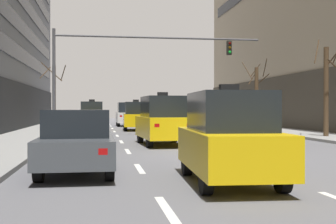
# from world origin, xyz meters

# --- Properties ---
(ground_plane) EXTENTS (120.00, 120.00, 0.00)m
(ground_plane) POSITION_xyz_m (0.00, 0.00, 0.00)
(ground_plane) COLOR slate
(lane_stripe_l1_s2) EXTENTS (0.16, 2.00, 0.01)m
(lane_stripe_l1_s2) POSITION_xyz_m (-3.23, -8.00, 0.00)
(lane_stripe_l1_s2) COLOR silver
(lane_stripe_l1_s2) RESTS_ON ground
(lane_stripe_l1_s3) EXTENTS (0.16, 2.00, 0.01)m
(lane_stripe_l1_s3) POSITION_xyz_m (-3.23, -3.00, 0.00)
(lane_stripe_l1_s3) COLOR silver
(lane_stripe_l1_s3) RESTS_ON ground
(lane_stripe_l1_s4) EXTENTS (0.16, 2.00, 0.01)m
(lane_stripe_l1_s4) POSITION_xyz_m (-3.23, 2.00, 0.00)
(lane_stripe_l1_s4) COLOR silver
(lane_stripe_l1_s4) RESTS_ON ground
(lane_stripe_l1_s5) EXTENTS (0.16, 2.00, 0.01)m
(lane_stripe_l1_s5) POSITION_xyz_m (-3.23, 7.00, 0.00)
(lane_stripe_l1_s5) COLOR silver
(lane_stripe_l1_s5) RESTS_ON ground
(lane_stripe_l1_s6) EXTENTS (0.16, 2.00, 0.01)m
(lane_stripe_l1_s6) POSITION_xyz_m (-3.23, 12.00, 0.00)
(lane_stripe_l1_s6) COLOR silver
(lane_stripe_l1_s6) RESTS_ON ground
(lane_stripe_l1_s7) EXTENTS (0.16, 2.00, 0.01)m
(lane_stripe_l1_s7) POSITION_xyz_m (-3.23, 17.00, 0.00)
(lane_stripe_l1_s7) COLOR silver
(lane_stripe_l1_s7) RESTS_ON ground
(lane_stripe_l1_s8) EXTENTS (0.16, 2.00, 0.01)m
(lane_stripe_l1_s8) POSITION_xyz_m (-3.23, 22.00, 0.00)
(lane_stripe_l1_s8) COLOR silver
(lane_stripe_l1_s8) RESTS_ON ground
(lane_stripe_l1_s9) EXTENTS (0.16, 2.00, 0.01)m
(lane_stripe_l1_s9) POSITION_xyz_m (-3.23, 27.00, 0.00)
(lane_stripe_l1_s9) COLOR silver
(lane_stripe_l1_s9) RESTS_ON ground
(lane_stripe_l1_s10) EXTENTS (0.16, 2.00, 0.01)m
(lane_stripe_l1_s10) POSITION_xyz_m (-3.23, 32.00, 0.00)
(lane_stripe_l1_s10) COLOR silver
(lane_stripe_l1_s10) RESTS_ON ground
(lane_stripe_l2_s3) EXTENTS (0.16, 2.00, 0.01)m
(lane_stripe_l2_s3) POSITION_xyz_m (0.00, -3.00, 0.00)
(lane_stripe_l2_s3) COLOR silver
(lane_stripe_l2_s3) RESTS_ON ground
(lane_stripe_l2_s4) EXTENTS (0.16, 2.00, 0.01)m
(lane_stripe_l2_s4) POSITION_xyz_m (0.00, 2.00, 0.00)
(lane_stripe_l2_s4) COLOR silver
(lane_stripe_l2_s4) RESTS_ON ground
(lane_stripe_l2_s5) EXTENTS (0.16, 2.00, 0.01)m
(lane_stripe_l2_s5) POSITION_xyz_m (0.00, 7.00, 0.00)
(lane_stripe_l2_s5) COLOR silver
(lane_stripe_l2_s5) RESTS_ON ground
(lane_stripe_l2_s6) EXTENTS (0.16, 2.00, 0.01)m
(lane_stripe_l2_s6) POSITION_xyz_m (0.00, 12.00, 0.00)
(lane_stripe_l2_s6) COLOR silver
(lane_stripe_l2_s6) RESTS_ON ground
(lane_stripe_l2_s7) EXTENTS (0.16, 2.00, 0.01)m
(lane_stripe_l2_s7) POSITION_xyz_m (0.00, 17.00, 0.00)
(lane_stripe_l2_s7) COLOR silver
(lane_stripe_l2_s7) RESTS_ON ground
(lane_stripe_l2_s8) EXTENTS (0.16, 2.00, 0.01)m
(lane_stripe_l2_s8) POSITION_xyz_m (0.00, 22.00, 0.00)
(lane_stripe_l2_s8) COLOR silver
(lane_stripe_l2_s8) RESTS_ON ground
(lane_stripe_l2_s9) EXTENTS (0.16, 2.00, 0.01)m
(lane_stripe_l2_s9) POSITION_xyz_m (0.00, 27.00, 0.00)
(lane_stripe_l2_s9) COLOR silver
(lane_stripe_l2_s9) RESTS_ON ground
(lane_stripe_l2_s10) EXTENTS (0.16, 2.00, 0.01)m
(lane_stripe_l2_s10) POSITION_xyz_m (0.00, 32.00, 0.00)
(lane_stripe_l2_s10) COLOR silver
(lane_stripe_l2_s10) RESTS_ON ground
(lane_stripe_l3_s4) EXTENTS (0.16, 2.00, 0.01)m
(lane_stripe_l3_s4) POSITION_xyz_m (3.23, 2.00, 0.00)
(lane_stripe_l3_s4) COLOR silver
(lane_stripe_l3_s4) RESTS_ON ground
(lane_stripe_l3_s5) EXTENTS (0.16, 2.00, 0.01)m
(lane_stripe_l3_s5) POSITION_xyz_m (3.23, 7.00, 0.00)
(lane_stripe_l3_s5) COLOR silver
(lane_stripe_l3_s5) RESTS_ON ground
(lane_stripe_l3_s6) EXTENTS (0.16, 2.00, 0.01)m
(lane_stripe_l3_s6) POSITION_xyz_m (3.23, 12.00, 0.00)
(lane_stripe_l3_s6) COLOR silver
(lane_stripe_l3_s6) RESTS_ON ground
(lane_stripe_l3_s7) EXTENTS (0.16, 2.00, 0.01)m
(lane_stripe_l3_s7) POSITION_xyz_m (3.23, 17.00, 0.00)
(lane_stripe_l3_s7) COLOR silver
(lane_stripe_l3_s7) RESTS_ON ground
(lane_stripe_l3_s8) EXTENTS (0.16, 2.00, 0.01)m
(lane_stripe_l3_s8) POSITION_xyz_m (3.23, 22.00, 0.00)
(lane_stripe_l3_s8) COLOR silver
(lane_stripe_l3_s8) RESTS_ON ground
(lane_stripe_l3_s9) EXTENTS (0.16, 2.00, 0.01)m
(lane_stripe_l3_s9) POSITION_xyz_m (3.23, 27.00, 0.00)
(lane_stripe_l3_s9) COLOR silver
(lane_stripe_l3_s9) RESTS_ON ground
(lane_stripe_l3_s10) EXTENTS (0.16, 2.00, 0.01)m
(lane_stripe_l3_s10) POSITION_xyz_m (3.23, 32.00, 0.00)
(lane_stripe_l3_s10) COLOR silver
(lane_stripe_l3_s10) RESTS_ON ground
(taxi_driving_0) EXTENTS (1.94, 4.23, 2.18)m
(taxi_driving_0) POSITION_xyz_m (-1.48, -5.69, 1.00)
(taxi_driving_0) COLOR black
(taxi_driving_0) RESTS_ON ground
(car_driving_1) EXTENTS (1.81, 4.31, 1.61)m
(car_driving_1) POSITION_xyz_m (-4.87, -3.69, 0.80)
(car_driving_1) COLOR black
(car_driving_1) RESTS_ON ground
(taxi_driving_2) EXTENTS (2.07, 4.68, 1.92)m
(taxi_driving_2) POSITION_xyz_m (1.48, 6.00, 0.86)
(taxi_driving_2) COLOR black
(taxi_driving_2) RESTS_ON ground
(taxi_driving_3) EXTENTS (2.11, 4.61, 2.38)m
(taxi_driving_3) POSITION_xyz_m (-1.48, 4.84, 1.09)
(taxi_driving_3) COLOR black
(taxi_driving_3) RESTS_ON ground
(taxi_driving_4) EXTENTS (1.88, 4.47, 2.34)m
(taxi_driving_4) POSITION_xyz_m (-4.86, 20.52, 1.08)
(taxi_driving_4) COLOR black
(taxi_driving_4) RESTS_ON ground
(car_driving_5) EXTENTS (1.89, 4.51, 2.18)m
(car_driving_5) POSITION_xyz_m (-1.75, 26.68, 1.09)
(car_driving_5) COLOR black
(car_driving_5) RESTS_ON ground
(taxi_driving_6) EXTENTS (1.99, 4.43, 2.29)m
(taxi_driving_6) POSITION_xyz_m (-1.58, 18.41, 1.05)
(taxi_driving_6) COLOR black
(taxi_driving_6) RESTS_ON ground
(traffic_signal_0) EXTENTS (12.27, 0.35, 6.07)m
(traffic_signal_0) POSITION_xyz_m (-2.78, 11.23, 4.57)
(traffic_signal_0) COLOR #4C4C51
(traffic_signal_0) RESTS_ON sidewalk_left
(street_tree_0) EXTENTS (1.63, 1.68, 5.37)m
(street_tree_0) POSITION_xyz_m (7.91, 7.63, 2.73)
(street_tree_0) COLOR #4C3823
(street_tree_0) RESTS_ON sidewalk_right
(street_tree_1) EXTENTS (1.97, 1.95, 5.35)m
(street_tree_1) POSITION_xyz_m (7.88, 18.60, 2.66)
(street_tree_1) COLOR #4C3823
(street_tree_1) RESTS_ON sidewalk_right
(street_tree_2) EXTENTS (2.08, 2.04, 5.12)m
(street_tree_2) POSITION_xyz_m (-7.88, 21.97, 2.75)
(street_tree_2) COLOR #4C3823
(street_tree_2) RESTS_ON sidewalk_left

